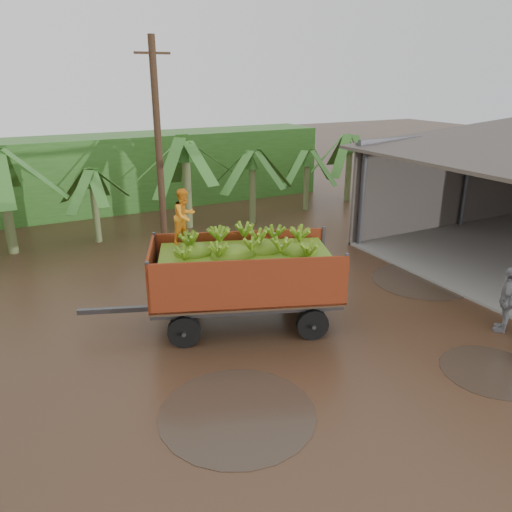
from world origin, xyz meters
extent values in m
plane|color=black|center=(0.00, 0.00, 0.00)|extent=(100.00, 100.00, 0.00)
cube|color=#383330|center=(11.00, 5.90, 2.00)|extent=(12.00, 0.12, 4.00)
cube|color=#2D661E|center=(-2.00, 16.00, 1.80)|extent=(22.00, 3.00, 3.60)
cube|color=#47474C|center=(-4.82, 3.03, 0.59)|extent=(1.86, 0.81, 0.13)
imported|color=orange|center=(-2.94, 2.66, 2.98)|extent=(0.86, 0.80, 1.43)
imported|color=gray|center=(4.22, -1.66, 0.89)|extent=(1.12, 0.91, 1.79)
cylinder|color=#47301E|center=(-1.94, 7.88, 3.80)|extent=(0.24, 0.24, 7.60)
cube|color=#47301E|center=(-1.94, 7.88, 7.03)|extent=(1.20, 0.08, 0.08)
camera|label=1|loc=(-6.98, -9.07, 6.38)|focal=35.00mm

